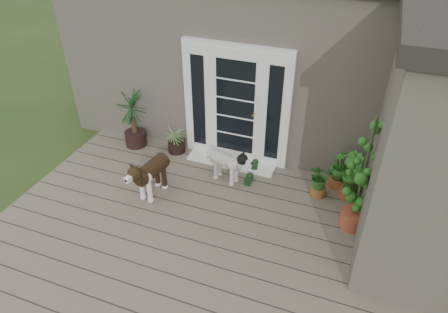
% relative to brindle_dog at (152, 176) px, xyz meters
% --- Properties ---
extents(deck, '(6.20, 4.60, 0.12)m').
position_rel_brindle_dog_xyz_m(deck, '(1.10, -0.74, -0.42)').
color(deck, '#6B5B4C').
rests_on(deck, ground).
extents(house_main, '(7.40, 4.00, 3.10)m').
position_rel_brindle_dog_xyz_m(house_main, '(1.10, 3.51, 1.07)').
color(house_main, '#665E54').
rests_on(house_main, ground).
extents(house_wing, '(1.60, 2.40, 3.10)m').
position_rel_brindle_dog_xyz_m(house_wing, '(4.00, 0.36, 1.07)').
color(house_wing, '#665E54').
rests_on(house_wing, ground).
extents(door_unit, '(1.90, 0.14, 2.15)m').
position_rel_brindle_dog_xyz_m(door_unit, '(0.90, 1.46, 0.72)').
color(door_unit, white).
rests_on(door_unit, deck).
extents(door_step, '(1.60, 0.40, 0.05)m').
position_rel_brindle_dog_xyz_m(door_step, '(0.90, 1.26, -0.33)').
color(door_step, white).
rests_on(door_step, deck).
extents(brindle_dog, '(0.49, 0.90, 0.71)m').
position_rel_brindle_dog_xyz_m(brindle_dog, '(0.00, 0.00, 0.00)').
color(brindle_dog, '#332212').
rests_on(brindle_dog, deck).
extents(white_dog, '(0.77, 0.48, 0.60)m').
position_rel_brindle_dog_xyz_m(white_dog, '(0.98, 0.75, -0.05)').
color(white_dog, silver).
rests_on(white_dog, deck).
extents(spider_plant, '(0.71, 0.71, 0.58)m').
position_rel_brindle_dog_xyz_m(spider_plant, '(-0.20, 1.26, -0.07)').
color(spider_plant, '#91BA72').
rests_on(spider_plant, deck).
extents(yucca, '(1.00, 1.00, 1.11)m').
position_rel_brindle_dog_xyz_m(yucca, '(-1.04, 1.20, 0.20)').
color(yucca, '#113319').
rests_on(yucca, deck).
extents(herb_a, '(0.54, 0.54, 0.49)m').
position_rel_brindle_dog_xyz_m(herb_a, '(2.52, 0.91, -0.11)').
color(herb_a, '#285C1A').
rests_on(herb_a, deck).
extents(herb_b, '(0.55, 0.55, 0.60)m').
position_rel_brindle_dog_xyz_m(herb_b, '(2.97, 1.03, -0.06)').
color(herb_b, '#1A5B1E').
rests_on(herb_b, deck).
extents(herb_c, '(0.39, 0.39, 0.55)m').
position_rel_brindle_dog_xyz_m(herb_c, '(2.78, 1.26, -0.08)').
color(herb_c, '#2E631C').
rests_on(herb_c, deck).
extents(sapling, '(0.67, 0.67, 1.92)m').
position_rel_brindle_dog_xyz_m(sapling, '(3.11, 0.37, 0.60)').
color(sapling, '#1F5418').
rests_on(sapling, deck).
extents(clog_left, '(0.21, 0.33, 0.09)m').
position_rel_brindle_dog_xyz_m(clog_left, '(1.34, 1.26, -0.31)').
color(clog_left, black).
rests_on(clog_left, deck).
extents(clog_right, '(0.16, 0.31, 0.09)m').
position_rel_brindle_dog_xyz_m(clog_right, '(1.36, 0.85, -0.31)').
color(clog_right, black).
rests_on(clog_right, deck).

